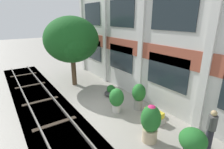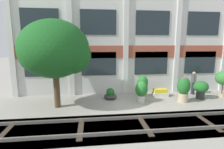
{
  "view_description": "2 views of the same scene",
  "coord_description": "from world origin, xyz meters",
  "px_view_note": "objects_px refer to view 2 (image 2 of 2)",
  "views": [
    {
      "loc": [
        7.43,
        -4.44,
        4.9
      ],
      "look_at": [
        -0.71,
        1.13,
        1.67
      ],
      "focal_mm": 28.0,
      "sensor_mm": 36.0,
      "label": 1
    },
    {
      "loc": [
        -2.49,
        -9.87,
        3.71
      ],
      "look_at": [
        -1.19,
        1.14,
        1.72
      ],
      "focal_mm": 28.0,
      "sensor_mm": 36.0,
      "label": 2
    }
  ],
  "objects_px": {
    "potted_plant_glazed_jar": "(201,88)",
    "potted_plant_low_pan": "(223,79)",
    "potted_plant_stone_basin": "(143,85)",
    "potted_plant_square_trough": "(160,93)",
    "potted_plant_fluted_column": "(184,88)",
    "broadleaf_tree": "(55,51)",
    "potted_plant_ribbed_drum": "(141,90)",
    "resident_by_doorway": "(193,82)",
    "potted_plant_wide_bowl": "(110,95)"
  },
  "relations": [
    {
      "from": "broadleaf_tree",
      "to": "potted_plant_glazed_jar",
      "type": "height_order",
      "value": "broadleaf_tree"
    },
    {
      "from": "potted_plant_square_trough",
      "to": "potted_plant_low_pan",
      "type": "bearing_deg",
      "value": -8.34
    },
    {
      "from": "resident_by_doorway",
      "to": "potted_plant_wide_bowl",
      "type": "bearing_deg",
      "value": -2.54
    },
    {
      "from": "potted_plant_low_pan",
      "to": "potted_plant_wide_bowl",
      "type": "relative_size",
      "value": 2.12
    },
    {
      "from": "broadleaf_tree",
      "to": "potted_plant_glazed_jar",
      "type": "xyz_separation_m",
      "value": [
        9.35,
        0.53,
        -2.57
      ]
    },
    {
      "from": "potted_plant_ribbed_drum",
      "to": "potted_plant_wide_bowl",
      "type": "relative_size",
      "value": 1.56
    },
    {
      "from": "potted_plant_glazed_jar",
      "to": "resident_by_doorway",
      "type": "relative_size",
      "value": 0.73
    },
    {
      "from": "broadleaf_tree",
      "to": "potted_plant_low_pan",
      "type": "relative_size",
      "value": 2.73
    },
    {
      "from": "potted_plant_square_trough",
      "to": "potted_plant_fluted_column",
      "type": "xyz_separation_m",
      "value": [
        0.98,
        -1.3,
        0.67
      ]
    },
    {
      "from": "potted_plant_ribbed_drum",
      "to": "potted_plant_glazed_jar",
      "type": "bearing_deg",
      "value": 3.74
    },
    {
      "from": "potted_plant_low_pan",
      "to": "resident_by_doorway",
      "type": "bearing_deg",
      "value": 152.24
    },
    {
      "from": "potted_plant_square_trough",
      "to": "potted_plant_wide_bowl",
      "type": "xyz_separation_m",
      "value": [
        -3.57,
        -0.16,
        0.03
      ]
    },
    {
      "from": "broadleaf_tree",
      "to": "potted_plant_fluted_column",
      "type": "xyz_separation_m",
      "value": [
        7.81,
        0.02,
        -2.37
      ]
    },
    {
      "from": "broadleaf_tree",
      "to": "potted_plant_fluted_column",
      "type": "distance_m",
      "value": 8.16
    },
    {
      "from": "potted_plant_glazed_jar",
      "to": "resident_by_doorway",
      "type": "distance_m",
      "value": 1.05
    },
    {
      "from": "potted_plant_glazed_jar",
      "to": "resident_by_doorway",
      "type": "xyz_separation_m",
      "value": [
        0.08,
        1.04,
        0.18
      ]
    },
    {
      "from": "potted_plant_glazed_jar",
      "to": "potted_plant_stone_basin",
      "type": "height_order",
      "value": "potted_plant_stone_basin"
    },
    {
      "from": "potted_plant_glazed_jar",
      "to": "potted_plant_stone_basin",
      "type": "relative_size",
      "value": 0.82
    },
    {
      "from": "potted_plant_wide_bowl",
      "to": "potted_plant_stone_basin",
      "type": "xyz_separation_m",
      "value": [
        2.3,
        0.29,
        0.57
      ]
    },
    {
      "from": "potted_plant_fluted_column",
      "to": "potted_plant_low_pan",
      "type": "bearing_deg",
      "value": 11.87
    },
    {
      "from": "potted_plant_low_pan",
      "to": "potted_plant_ribbed_drum",
      "type": "bearing_deg",
      "value": -175.71
    },
    {
      "from": "potted_plant_square_trough",
      "to": "potted_plant_glazed_jar",
      "type": "distance_m",
      "value": 2.67
    },
    {
      "from": "potted_plant_fluted_column",
      "to": "potted_plant_stone_basin",
      "type": "xyz_separation_m",
      "value": [
        -2.25,
        1.44,
        -0.08
      ]
    },
    {
      "from": "potted_plant_ribbed_drum",
      "to": "potted_plant_stone_basin",
      "type": "xyz_separation_m",
      "value": [
        0.42,
        1.2,
        0.07
      ]
    },
    {
      "from": "potted_plant_glazed_jar",
      "to": "potted_plant_wide_bowl",
      "type": "distance_m",
      "value": 6.13
    },
    {
      "from": "resident_by_doorway",
      "to": "potted_plant_square_trough",
      "type": "bearing_deg",
      "value": -0.85
    },
    {
      "from": "potted_plant_square_trough",
      "to": "potted_plant_stone_basin",
      "type": "height_order",
      "value": "potted_plant_stone_basin"
    },
    {
      "from": "potted_plant_ribbed_drum",
      "to": "resident_by_doorway",
      "type": "height_order",
      "value": "resident_by_doorway"
    },
    {
      "from": "broadleaf_tree",
      "to": "potted_plant_stone_basin",
      "type": "distance_m",
      "value": 6.25
    },
    {
      "from": "broadleaf_tree",
      "to": "potted_plant_ribbed_drum",
      "type": "relative_size",
      "value": 3.71
    },
    {
      "from": "broadleaf_tree",
      "to": "potted_plant_ribbed_drum",
      "type": "xyz_separation_m",
      "value": [
        5.14,
        0.25,
        -2.52
      ]
    },
    {
      "from": "potted_plant_glazed_jar",
      "to": "potted_plant_low_pan",
      "type": "bearing_deg",
      "value": 5.65
    },
    {
      "from": "potted_plant_low_pan",
      "to": "potted_plant_glazed_jar",
      "type": "height_order",
      "value": "potted_plant_low_pan"
    },
    {
      "from": "broadleaf_tree",
      "to": "resident_by_doorway",
      "type": "relative_size",
      "value": 2.99
    },
    {
      "from": "resident_by_doorway",
      "to": "potted_plant_fluted_column",
      "type": "bearing_deg",
      "value": 37.68
    },
    {
      "from": "potted_plant_glazed_jar",
      "to": "potted_plant_wide_bowl",
      "type": "xyz_separation_m",
      "value": [
        -6.08,
        0.64,
        -0.44
      ]
    },
    {
      "from": "potted_plant_fluted_column",
      "to": "potted_plant_low_pan",
      "type": "relative_size",
      "value": 0.9
    },
    {
      "from": "broadleaf_tree",
      "to": "resident_by_doorway",
      "type": "distance_m",
      "value": 9.85
    },
    {
      "from": "broadleaf_tree",
      "to": "potted_plant_fluted_column",
      "type": "bearing_deg",
      "value": 0.11
    },
    {
      "from": "potted_plant_wide_bowl",
      "to": "resident_by_doorway",
      "type": "relative_size",
      "value": 0.52
    },
    {
      "from": "potted_plant_fluted_column",
      "to": "potted_plant_wide_bowl",
      "type": "relative_size",
      "value": 1.9
    },
    {
      "from": "broadleaf_tree",
      "to": "potted_plant_glazed_jar",
      "type": "bearing_deg",
      "value": 3.24
    },
    {
      "from": "potted_plant_ribbed_drum",
      "to": "potted_plant_wide_bowl",
      "type": "height_order",
      "value": "potted_plant_ribbed_drum"
    },
    {
      "from": "potted_plant_square_trough",
      "to": "potted_plant_stone_basin",
      "type": "distance_m",
      "value": 1.41
    },
    {
      "from": "potted_plant_low_pan",
      "to": "potted_plant_ribbed_drum",
      "type": "height_order",
      "value": "potted_plant_low_pan"
    },
    {
      "from": "potted_plant_low_pan",
      "to": "potted_plant_ribbed_drum",
      "type": "xyz_separation_m",
      "value": [
        -5.93,
        -0.45,
        -0.51
      ]
    },
    {
      "from": "potted_plant_low_pan",
      "to": "potted_plant_square_trough",
      "type": "bearing_deg",
      "value": 171.66
    },
    {
      "from": "potted_plant_ribbed_drum",
      "to": "potted_plant_glazed_jar",
      "type": "distance_m",
      "value": 4.22
    },
    {
      "from": "potted_plant_fluted_column",
      "to": "potted_plant_ribbed_drum",
      "type": "xyz_separation_m",
      "value": [
        -2.68,
        0.24,
        -0.15
      ]
    },
    {
      "from": "resident_by_doorway",
      "to": "potted_plant_glazed_jar",
      "type": "bearing_deg",
      "value": 79.58
    }
  ]
}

